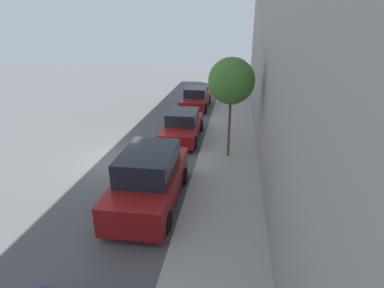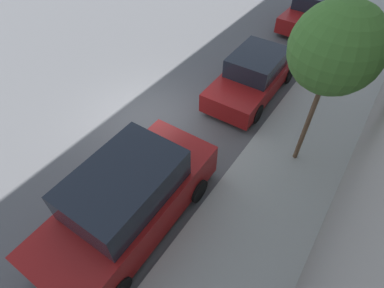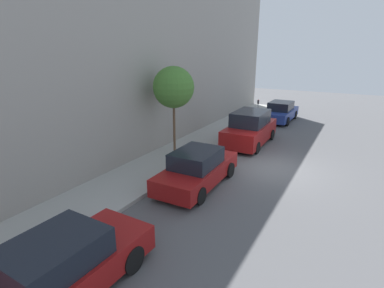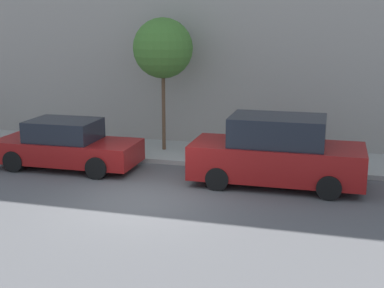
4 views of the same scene
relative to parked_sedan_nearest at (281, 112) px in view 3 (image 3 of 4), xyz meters
name	(u,v)px [view 3 (image 3 of 4)]	position (x,y,z in m)	size (l,w,h in m)	color
ground_plane	(273,168)	(-2.19, 10.14, -0.72)	(60.00, 60.00, 0.00)	#515154
sidewalk	(185,150)	(2.69, 10.14, -0.65)	(2.77, 32.00, 0.15)	#9E9E99
building_facade	(147,56)	(5.08, 10.14, 4.37)	(2.00, 32.00, 10.18)	gray
parked_sedan_nearest	(281,112)	(0.00, 0.00, 0.00)	(1.92, 4.53, 1.54)	navy
parked_suv_second	(250,129)	(0.11, 6.99, 0.21)	(2.08, 4.83, 1.98)	maroon
parked_sedan_third	(197,169)	(0.09, 13.55, 0.00)	(1.92, 4.53, 1.54)	maroon
parked_sedan_fourth	(60,270)	(-0.07, 20.25, 0.00)	(1.92, 4.54, 1.54)	maroon
parking_meter_near	(258,107)	(1.76, 0.28, 0.31)	(0.11, 0.15, 1.44)	#ADADB2
street_tree	(174,87)	(2.69, 11.22, 2.91)	(2.03, 2.03, 4.51)	brown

